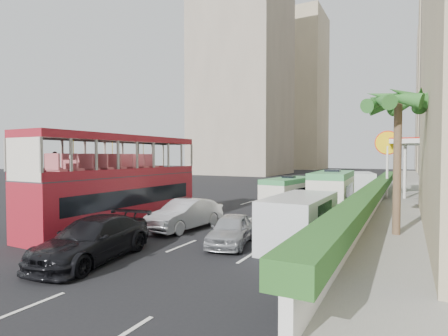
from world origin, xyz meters
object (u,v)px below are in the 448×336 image
Objects in this scene: minibus_far at (332,193)px; panel_van_far at (361,184)px; palm_tree at (397,167)px; minibus_near at (288,196)px; double_decker_bus at (119,181)px; car_silver_lane_a at (185,229)px; car_silver_lane_b at (231,245)px; van_asset at (317,199)px; car_black at (93,260)px; shell_station at (429,169)px; panel_van_near at (300,221)px.

panel_van_far is (0.19, 13.83, -0.31)m from minibus_far.
palm_tree is (3.96, -5.29, 1.94)m from minibus_far.
minibus_near reaches higher than panel_van_far.
minibus_near is (7.03, 8.67, -1.32)m from double_decker_bus.
minibus_near is at bearing 72.34° from car_silver_lane_a.
double_decker_bus is at bearing 162.12° from car_silver_lane_b.
car_silver_lane_a is at bearing 142.26° from car_silver_lane_b.
van_asset is (3.11, 16.79, 0.00)m from car_silver_lane_a.
car_black is 15.81m from minibus_far.
car_black is 29.08m from panel_van_far.
shell_station is at bearing 64.05° from minibus_near.
panel_van_near is (6.27, 5.82, 1.09)m from car_black.
car_silver_lane_b is 8.67m from palm_tree.
car_black is at bearing -137.08° from palm_tree.
van_asset reaches higher than car_silver_lane_b.
van_asset is at bearing -132.63° from panel_van_far.
minibus_near is 0.68× the size of shell_station.
van_asset is at bearing 85.01° from car_silver_lane_a.
car_silver_lane_a is 8.44m from minibus_near.
van_asset is 0.66× the size of shell_station.
car_black is at bearing -96.86° from minibus_near.
shell_station is at bearing 57.23° from car_black.
panel_van_far is (3.17, 5.33, 1.12)m from van_asset.
panel_van_near is 22.56m from panel_van_far.
van_asset is 6.31m from panel_van_far.
double_decker_bus is 2.02× the size of panel_van_near.
minibus_near is at bearing 50.95° from double_decker_bus.
palm_tree reaches higher than minibus_near.
double_decker_bus is at bearing -163.84° from palm_tree.
car_silver_lane_a is at bearing -117.73° from panel_van_far.
double_decker_bus is at bearing -125.33° from panel_van_far.
palm_tree is (9.97, 9.27, 3.38)m from car_black.
car_silver_lane_a is 0.89× the size of car_black.
minibus_near is 8.50m from palm_tree.
car_black is at bearing -54.01° from double_decker_bus.
panel_van_near is (6.35, -0.44, 1.09)m from car_silver_lane_a.
minibus_far is (2.81, 0.61, 0.23)m from minibus_near.
palm_tree reaches higher than car_silver_lane_a.
minibus_far is 0.81× the size of shell_station.
shell_station reaches higher than double_decker_bus.
double_decker_bus reaches higher than minibus_near.
minibus_far is (6.09, 8.29, 1.44)m from car_silver_lane_a.
car_silver_lane_b is 0.74× the size of van_asset.
minibus_near is at bearing -170.15° from minibus_far.
car_silver_lane_b is 9.52m from minibus_near.
car_black is 1.00× the size of minibus_near.
panel_van_near is at bearing 14.03° from car_silver_lane_b.
panel_van_far is (2.64, 23.88, 1.12)m from car_silver_lane_b.
van_asset is at bearing 73.04° from car_black.
double_decker_bus is at bearing 116.51° from car_black.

